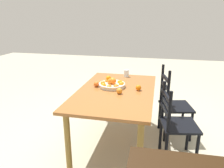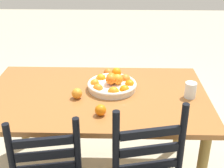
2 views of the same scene
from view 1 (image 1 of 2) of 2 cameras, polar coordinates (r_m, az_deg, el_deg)
ground_plane at (r=2.99m, az=0.99°, el=-15.00°), size 12.00×12.00×0.00m
dining_table at (r=2.70m, az=1.06°, el=-3.40°), size 1.52×0.93×0.73m
chair_near_window at (r=2.57m, az=16.62°, el=-10.38°), size 0.45×0.45×0.90m
chair_by_cabinet at (r=3.05m, az=15.87°, el=-5.39°), size 0.48×0.48×0.98m
fruit_bowl at (r=2.77m, az=-0.02°, el=0.01°), size 0.35×0.35×0.14m
orange_loose_0 at (r=2.53m, az=1.97°, el=-1.87°), size 0.07×0.07×0.07m
orange_loose_1 at (r=2.66m, az=7.08°, el=-1.00°), size 0.07×0.07×0.07m
orange_loose_2 at (r=2.79m, az=-4.21°, el=-0.03°), size 0.07×0.07×0.07m
drinking_glass at (r=3.24m, az=3.86°, el=2.89°), size 0.08×0.08×0.11m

